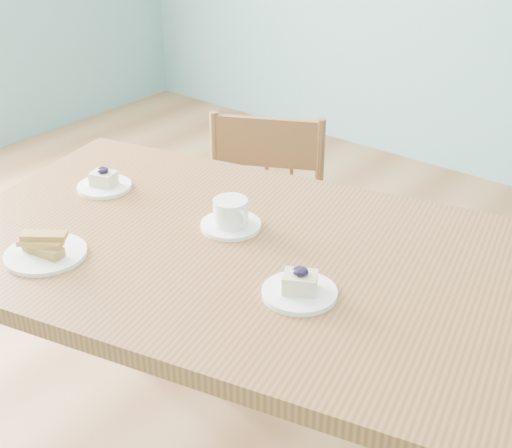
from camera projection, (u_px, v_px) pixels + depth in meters
name	position (u px, v px, depth m)	size (l,w,h in m)	color
dining_table	(253.00, 280.00, 1.70)	(1.67, 1.19, 0.81)	brown
dining_chair	(259.00, 247.00, 2.40)	(0.52, 0.52, 0.86)	brown
cheesecake_plate_near	(300.00, 288.00, 1.49)	(0.16, 0.16, 0.07)	white
cheesecake_plate_far	(104.00, 183.00, 1.95)	(0.15, 0.15, 0.06)	white
coffee_cup	(231.00, 216.00, 1.75)	(0.15, 0.15, 0.08)	white
biscotti_plate	(45.00, 249.00, 1.63)	(0.19, 0.19, 0.06)	white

